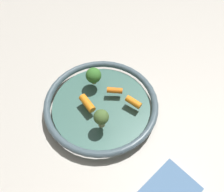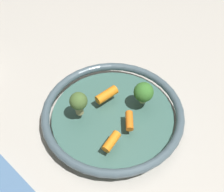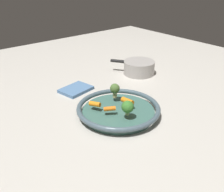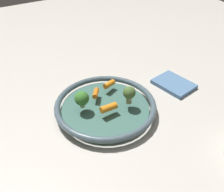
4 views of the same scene
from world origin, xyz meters
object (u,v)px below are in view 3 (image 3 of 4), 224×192
(broccoli_floret_mid, at_px, (128,107))
(saucepan, at_px, (139,67))
(baby_carrot_right, at_px, (127,101))
(dish_towel, at_px, (76,89))
(serving_bowl, at_px, (118,110))
(baby_carrot_left, at_px, (95,104))
(baby_carrot_center, at_px, (110,109))
(broccoli_floret_edge, at_px, (115,89))

(broccoli_floret_mid, relative_size, saucepan, 0.25)
(baby_carrot_right, relative_size, broccoli_floret_mid, 0.98)
(broccoli_floret_mid, bearing_deg, dish_towel, 88.39)
(dish_towel, bearing_deg, saucepan, -5.00)
(serving_bowl, height_order, saucepan, saucepan)
(baby_carrot_left, bearing_deg, dish_towel, 74.97)
(baby_carrot_left, bearing_deg, serving_bowl, -37.07)
(baby_carrot_left, relative_size, dish_towel, 0.33)
(dish_towel, bearing_deg, baby_carrot_right, -81.19)
(saucepan, xyz_separation_m, dish_towel, (-0.36, 0.03, -0.03))
(baby_carrot_center, bearing_deg, saucepan, 32.37)
(broccoli_floret_mid, height_order, dish_towel, broccoli_floret_mid)
(saucepan, bearing_deg, broccoli_floret_edge, -149.84)
(serving_bowl, height_order, broccoli_floret_mid, broccoli_floret_mid)
(serving_bowl, bearing_deg, broccoli_floret_edge, 60.61)
(baby_carrot_right, distance_m, baby_carrot_left, 0.12)
(baby_carrot_center, relative_size, saucepan, 0.20)
(broccoli_floret_edge, height_order, broccoli_floret_mid, broccoli_floret_edge)
(baby_carrot_right, relative_size, saucepan, 0.25)
(baby_carrot_center, xyz_separation_m, broccoli_floret_mid, (0.03, -0.06, 0.02))
(saucepan, bearing_deg, baby_carrot_right, -141.11)
(baby_carrot_right, relative_size, broccoli_floret_edge, 0.91)
(baby_carrot_left, bearing_deg, baby_carrot_right, -30.06)
(broccoli_floret_mid, distance_m, dish_towel, 0.35)
(baby_carrot_right, distance_m, broccoli_floret_mid, 0.08)
(serving_bowl, relative_size, baby_carrot_right, 6.06)
(baby_carrot_center, xyz_separation_m, saucepan, (0.40, 0.25, -0.01))
(broccoli_floret_mid, bearing_deg, baby_carrot_center, 116.81)
(serving_bowl, relative_size, broccoli_floret_edge, 5.48)
(baby_carrot_left, height_order, broccoli_floret_mid, broccoli_floret_mid)
(serving_bowl, distance_m, dish_towel, 0.28)
(broccoli_floret_edge, height_order, saucepan, broccoli_floret_edge)
(baby_carrot_left, bearing_deg, broccoli_floret_edge, 5.34)
(baby_carrot_right, distance_m, dish_towel, 0.29)
(baby_carrot_right, xyz_separation_m, baby_carrot_center, (-0.08, 0.00, -0.00))
(saucepan, distance_m, dish_towel, 0.36)
(dish_towel, bearing_deg, broccoli_floret_edge, -78.78)
(broccoli_floret_mid, bearing_deg, serving_bowl, 75.17)
(baby_carrot_center, bearing_deg, broccoli_floret_edge, 39.91)
(baby_carrot_right, bearing_deg, saucepan, 38.89)
(baby_carrot_center, height_order, baby_carrot_left, baby_carrot_left)
(broccoli_floret_edge, xyz_separation_m, saucepan, (0.32, 0.18, -0.04))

